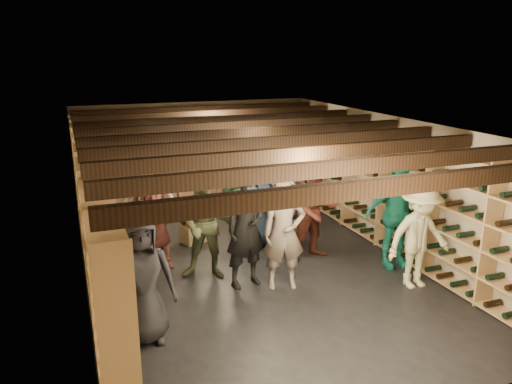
{
  "coord_description": "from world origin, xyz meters",
  "views": [
    {
      "loc": [
        -2.79,
        -7.4,
        3.52
      ],
      "look_at": [
        0.11,
        0.2,
        1.22
      ],
      "focal_mm": 35.0,
      "sensor_mm": 36.0,
      "label": 1
    }
  ],
  "objects": [
    {
      "name": "person_10",
      "position": [
        0.13,
        1.3,
        0.76
      ],
      "size": [
        0.96,
        0.69,
        1.51
      ],
      "primitive_type": "imported",
      "rotation": [
        0.0,
        0.0,
        0.41
      ],
      "color": "#234528",
      "rests_on": "ground"
    },
    {
      "name": "person_2",
      "position": [
        -0.87,
        -0.21,
        0.9
      ],
      "size": [
        1.07,
        0.98,
        1.8
      ],
      "primitive_type": "imported",
      "rotation": [
        0.0,
        0.0,
        -0.42
      ],
      "color": "#495334",
      "rests_on": "ground"
    },
    {
      "name": "person_9",
      "position": [
        -1.55,
        1.3,
        0.95
      ],
      "size": [
        1.41,
        1.13,
        1.91
      ],
      "primitive_type": "imported",
      "rotation": [
        0.0,
        0.0,
        -0.4
      ],
      "color": "beige",
      "rests_on": "ground"
    },
    {
      "name": "ceiling",
      "position": [
        0.0,
        0.0,
        2.4
      ],
      "size": [
        5.5,
        8.0,
        0.01
      ],
      "primitive_type": "cube",
      "color": "beige",
      "rests_on": "walls"
    },
    {
      "name": "walls",
      "position": [
        0.0,
        0.0,
        1.2
      ],
      "size": [
        5.52,
        8.02,
        2.4
      ],
      "color": "#BAA991",
      "rests_on": "ground"
    },
    {
      "name": "person_12",
      "position": [
        0.67,
        0.25,
        0.75
      ],
      "size": [
        0.8,
        0.59,
        1.5
      ],
      "primitive_type": "imported",
      "rotation": [
        0.0,
        0.0,
        0.16
      ],
      "color": "#39373D",
      "rests_on": "ground"
    },
    {
      "name": "person_4",
      "position": [
        2.18,
        -0.89,
        0.92
      ],
      "size": [
        1.13,
        0.59,
        1.83
      ],
      "primitive_type": "imported",
      "rotation": [
        0.0,
        0.0,
        -0.14
      ],
      "color": "#197F69",
      "rests_on": "ground"
    },
    {
      "name": "crate_loose",
      "position": [
        1.19,
        1.47,
        0.09
      ],
      "size": [
        0.55,
        0.41,
        0.17
      ],
      "primitive_type": "cube",
      "rotation": [
        0.0,
        0.0,
        -0.18
      ],
      "color": "tan",
      "rests_on": "ground"
    },
    {
      "name": "person_1",
      "position": [
        -0.39,
        -0.67,
        0.96
      ],
      "size": [
        0.78,
        0.61,
        1.92
      ],
      "primitive_type": "imported",
      "rotation": [
        0.0,
        0.0,
        0.23
      ],
      "color": "black",
      "rests_on": "ground"
    },
    {
      "name": "person_0",
      "position": [
        -2.11,
        -1.71,
        0.83
      ],
      "size": [
        0.82,
        0.53,
        1.67
      ],
      "primitive_type": "imported",
      "rotation": [
        0.0,
        0.0,
        -0.0
      ],
      "color": "black",
      "rests_on": "ground"
    },
    {
      "name": "person_5",
      "position": [
        -1.58,
        0.49,
        0.77
      ],
      "size": [
        1.49,
        0.76,
        1.54
      ],
      "primitive_type": "imported",
      "rotation": [
        0.0,
        0.0,
        -0.22
      ],
      "color": "brown",
      "rests_on": "ground"
    },
    {
      "name": "person_11",
      "position": [
        0.93,
        0.84,
        0.85
      ],
      "size": [
        1.59,
        0.55,
        1.7
      ],
      "primitive_type": "imported",
      "rotation": [
        0.0,
        0.0,
        -0.03
      ],
      "color": "slate",
      "rests_on": "ground"
    },
    {
      "name": "person_3",
      "position": [
        2.04,
        -1.67,
        0.82
      ],
      "size": [
        1.07,
        0.64,
        1.64
      ],
      "primitive_type": "imported",
      "rotation": [
        0.0,
        0.0,
        -0.03
      ],
      "color": "beige",
      "rests_on": "ground"
    },
    {
      "name": "person_8",
      "position": [
        1.1,
        -0.1,
        0.87
      ],
      "size": [
        0.9,
        0.73,
        1.74
      ],
      "primitive_type": "imported",
      "rotation": [
        0.0,
        0.0,
        0.09
      ],
      "color": "#4B2017",
      "rests_on": "ground"
    },
    {
      "name": "wine_rack_right",
      "position": [
        2.57,
        0.0,
        1.08
      ],
      "size": [
        0.32,
        7.5,
        2.15
      ],
      "color": "tan",
      "rests_on": "ground"
    },
    {
      "name": "person_6",
      "position": [
        0.38,
        0.81,
        0.83
      ],
      "size": [
        0.92,
        0.71,
        1.66
      ],
      "primitive_type": "imported",
      "rotation": [
        0.0,
        0.0,
        0.24
      ],
      "color": "#1A273F",
      "rests_on": "ground"
    },
    {
      "name": "crate_stack_right",
      "position": [
        0.56,
        1.69,
        0.26
      ],
      "size": [
        0.53,
        0.38,
        0.51
      ],
      "rotation": [
        0.0,
        0.0,
        -0.11
      ],
      "color": "tan",
      "rests_on": "ground"
    },
    {
      "name": "crate_stack_left",
      "position": [
        -0.68,
        1.4,
        0.34
      ],
      "size": [
        0.58,
        0.48,
        0.68
      ],
      "rotation": [
        0.0,
        0.0,
        0.36
      ],
      "color": "tan",
      "rests_on": "ground"
    },
    {
      "name": "ground",
      "position": [
        0.0,
        0.0,
        0.0
      ],
      "size": [
        8.0,
        8.0,
        0.0
      ],
      "primitive_type": "plane",
      "color": "black",
      "rests_on": "ground"
    },
    {
      "name": "ceiling_joists",
      "position": [
        0.0,
        0.0,
        2.26
      ],
      "size": [
        5.4,
        7.12,
        0.18
      ],
      "color": "black",
      "rests_on": "ground"
    },
    {
      "name": "wine_rack_back",
      "position": [
        0.0,
        3.83,
        1.07
      ],
      "size": [
        4.7,
        0.3,
        2.15
      ],
      "color": "tan",
      "rests_on": "ground"
    },
    {
      "name": "person_7",
      "position": [
        0.12,
        -0.95,
        0.89
      ],
      "size": [
        0.73,
        0.57,
        1.78
      ],
      "primitive_type": "imported",
      "rotation": [
        0.0,
        0.0,
        -0.25
      ],
      "color": "gray",
      "rests_on": "ground"
    },
    {
      "name": "wine_rack_left",
      "position": [
        -2.57,
        0.0,
        1.08
      ],
      "size": [
        0.32,
        7.5,
        2.15
      ],
      "color": "tan",
      "rests_on": "ground"
    }
  ]
}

